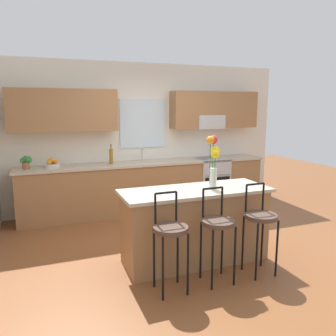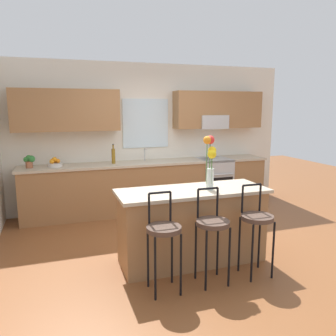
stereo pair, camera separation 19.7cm
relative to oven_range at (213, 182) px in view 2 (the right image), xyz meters
name	(u,v)px [view 2 (the right image)]	position (x,y,z in m)	size (l,w,h in m)	color
ground_plane	(184,244)	(-1.28, -1.68, -0.46)	(14.00, 14.00, 0.00)	brown
back_wall_assembly	(147,128)	(-1.25, 0.31, 1.05)	(5.60, 0.50, 2.70)	silver
counter_run	(150,186)	(-1.28, 0.02, 0.01)	(4.56, 0.64, 0.92)	#996B42
sink_faucet	(145,153)	(-1.34, 0.17, 0.60)	(0.02, 0.13, 0.23)	#B7BABC
oven_range	(213,182)	(0.00, 0.00, 0.00)	(0.60, 0.64, 0.92)	#B7BABC
kitchen_island	(192,225)	(-1.37, -2.18, 0.00)	(1.84, 0.69, 0.92)	#996B42
bar_stool_near	(164,233)	(-1.92, -2.74, 0.18)	(0.36, 0.36, 1.04)	black
bar_stool_middle	(212,227)	(-1.37, -2.74, 0.18)	(0.36, 0.36, 1.04)	black
bar_stool_far	(257,222)	(-0.82, -2.74, 0.18)	(0.36, 0.36, 1.04)	black
flower_vase	(210,158)	(-1.18, -2.26, 0.85)	(0.16, 0.17, 0.65)	silver
fruit_bowl_oranges	(55,163)	(-2.93, 0.03, 0.52)	(0.24, 0.24, 0.16)	silver
bottle_olive_oil	(113,156)	(-1.95, 0.02, 0.60)	(0.06, 0.06, 0.34)	olive
potted_plant_small	(29,161)	(-3.32, 0.02, 0.58)	(0.18, 0.12, 0.21)	#9E5B3D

